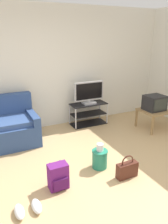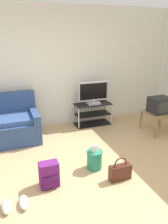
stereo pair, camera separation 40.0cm
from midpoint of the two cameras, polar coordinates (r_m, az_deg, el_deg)
The scene contains 10 objects.
ground_plane at distance 3.44m, azimuth 4.51°, elevation -17.92°, with size 9.00×9.80×0.02m, color tan.
wall_back at distance 5.12m, azimuth -6.76°, elevation 11.05°, with size 9.00×0.10×2.70m, color silver.
tv_stand at distance 5.36m, azimuth 4.37°, elevation -0.54°, with size 0.86×0.40×0.52m.
flat_tv at distance 5.19m, azimuth 4.62°, elevation 4.80°, with size 0.73×0.22×0.53m.
side_table at distance 5.23m, azimuth 20.85°, elevation -0.76°, with size 0.60×0.60×0.45m.
crt_tv at distance 5.18m, azimuth 21.03°, elevation 1.67°, with size 0.44×0.37×0.34m.
backpack at distance 3.28m, azimuth -5.41°, elevation -15.85°, with size 0.27×0.24×0.38m.
handbag at distance 3.50m, azimuth 12.61°, elevation -14.82°, with size 0.34×0.12×0.37m.
cleaning_bucket at distance 3.67m, azimuth 5.89°, elevation -11.81°, with size 0.26×0.26×0.43m.
sneakers_pair at distance 3.09m, azimuth -13.47°, elevation -22.19°, with size 0.33×0.27×0.09m.
Camera 2 is at (-1.01, -2.56, 2.07)m, focal length 35.59 mm.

